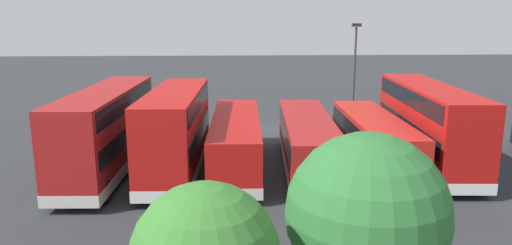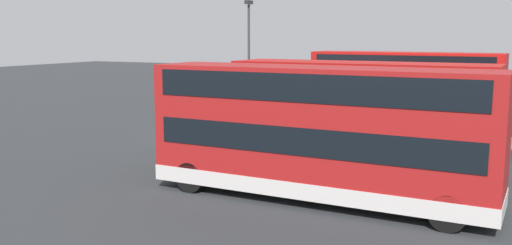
{
  "view_description": "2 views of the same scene",
  "coord_description": "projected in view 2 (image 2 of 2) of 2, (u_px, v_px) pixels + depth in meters",
  "views": [
    {
      "loc": [
        2.1,
        34.29,
        8.34
      ],
      "look_at": [
        0.6,
        2.76,
        1.21
      ],
      "focal_mm": 32.94,
      "sensor_mm": 36.0,
      "label": 1
    },
    {
      "loc": [
        26.5,
        15.44,
        5.57
      ],
      "look_at": [
        1.03,
        3.27,
        1.17
      ],
      "focal_mm": 39.24,
      "sensor_mm": 36.0,
      "label": 2
    }
  ],
  "objects": [
    {
      "name": "bus_single_deck_fourth",
      "position": [
        363.0,
        124.0,
        25.13
      ],
      "size": [
        2.83,
        11.29,
        2.95
      ],
      "color": "#B71411",
      "rests_on": "ground"
    },
    {
      "name": "lamp_post_tall",
      "position": [
        249.0,
        50.0,
        37.2
      ],
      "size": [
        0.7,
        0.3,
        7.86
      ],
      "color": "#38383D",
      "rests_on": "ground"
    },
    {
      "name": "bus_double_decker_sixth",
      "position": [
        318.0,
        130.0,
        18.68
      ],
      "size": [
        3.02,
        11.81,
        4.55
      ],
      "color": "#A51919",
      "rests_on": "ground"
    },
    {
      "name": "bus_double_decker_near_end",
      "position": [
        404.0,
        86.0,
        34.87
      ],
      "size": [
        3.21,
        11.76,
        4.55
      ],
      "color": "#B71411",
      "rests_on": "ground"
    },
    {
      "name": "bus_double_decker_fifth",
      "position": [
        359.0,
        116.0,
        21.87
      ],
      "size": [
        2.98,
        10.31,
        4.55
      ],
      "color": "#B71411",
      "rests_on": "ground"
    },
    {
      "name": "bus_single_deck_third",
      "position": [
        389.0,
        114.0,
        28.51
      ],
      "size": [
        3.18,
        11.69,
        2.95
      ],
      "color": "#A51919",
      "rests_on": "ground"
    },
    {
      "name": "bus_single_deck_second",
      "position": [
        403.0,
        106.0,
        31.8
      ],
      "size": [
        2.76,
        10.52,
        2.95
      ],
      "color": "red",
      "rests_on": "ground"
    },
    {
      "name": "ground_plane",
      "position": [
        211.0,
        137.0,
        31.06
      ],
      "size": [
        140.0,
        140.0,
        0.0
      ],
      "primitive_type": "plane",
      "color": "#2D3033"
    },
    {
      "name": "box_truck_blue",
      "position": [
        438.0,
        89.0,
        41.25
      ],
      "size": [
        3.46,
        7.76,
        3.2
      ],
      "color": "navy",
      "rests_on": "ground"
    },
    {
      "name": "car_small_green",
      "position": [
        281.0,
        102.0,
        41.61
      ],
      "size": [
        4.19,
        4.48,
        1.43
      ],
      "color": "silver",
      "rests_on": "ground"
    }
  ]
}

